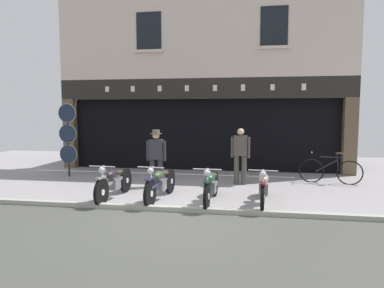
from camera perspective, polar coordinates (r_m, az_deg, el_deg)
ground at (r=6.44m, az=-6.00°, el=-14.14°), size 22.50×22.00×0.18m
shop_facade at (r=13.92m, az=2.52°, el=4.08°), size 10.80×4.42×6.81m
motorcycle_left at (r=8.51m, az=-12.99°, el=-6.22°), size 0.62×2.02×0.91m
motorcycle_center_left at (r=8.22m, az=-5.32°, el=-6.52°), size 0.62×2.05×0.91m
motorcycle_center at (r=7.95m, az=3.24°, el=-6.92°), size 0.62×2.01×0.91m
motorcycle_center_right at (r=8.00m, az=11.96°, el=-6.98°), size 0.62×2.02×0.90m
salesman_left at (r=9.61m, az=-6.04°, el=-1.92°), size 0.56×0.34×1.62m
shopkeeper_center at (r=9.98m, az=8.15°, el=-1.60°), size 0.56×0.26×1.64m
tyre_sign_pole at (r=11.77m, az=-20.17°, el=1.51°), size 0.61×0.06×2.39m
advert_board_near at (r=12.25m, az=7.96°, el=3.67°), size 0.75×0.03×0.94m
advert_board_far at (r=12.27m, az=12.60°, el=3.62°), size 0.80×0.03×1.03m
leaning_bicycle at (r=10.89m, az=22.28°, el=-4.16°), size 1.77×0.53×0.95m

